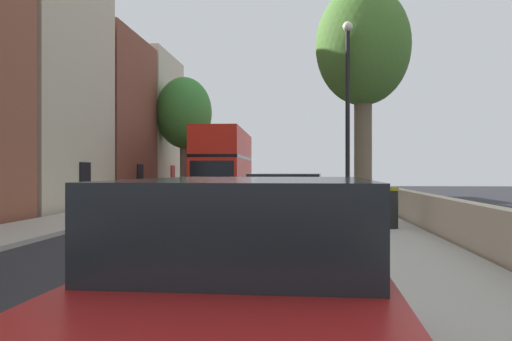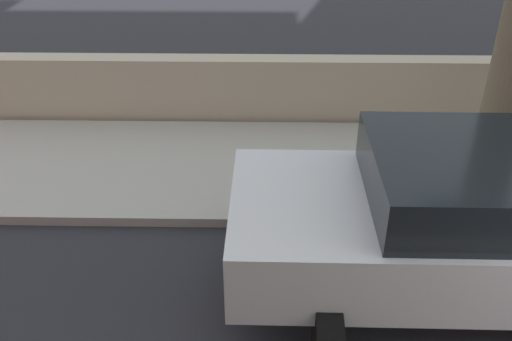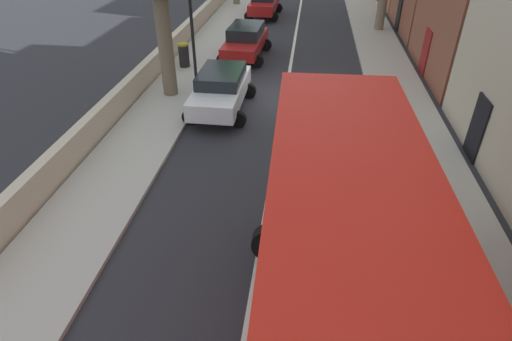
% 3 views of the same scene
% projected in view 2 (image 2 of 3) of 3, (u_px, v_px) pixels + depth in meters
% --- Properties ---
extents(boundary_wall_right, '(0.36, 54.00, 1.07)m').
position_uv_depth(boundary_wall_right, '(486.00, 93.00, 8.67)').
color(boundary_wall_right, beige).
rests_on(boundary_wall_right, ground).
extents(parked_car_white_right_2, '(2.50, 4.47, 1.63)m').
position_uv_depth(parked_car_white_right_2, '(482.00, 220.00, 5.10)').
color(parked_car_white_right_2, silver).
rests_on(parked_car_white_right_2, ground).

